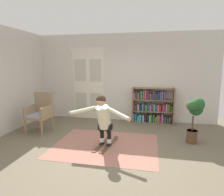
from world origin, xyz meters
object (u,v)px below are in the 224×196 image
Objects in this scene: bookshelf at (152,107)px; potted_plant at (195,112)px; skis_pair at (106,144)px; person_skier at (103,117)px; wicker_chair at (40,111)px.

potted_plant is (0.99, -1.52, 0.24)m from bookshelf.
skis_pair is 0.73m from person_skier.
bookshelf is at bearing 26.08° from wicker_chair.
wicker_chair is at bearing -153.92° from bookshelf.
potted_plant is at bearing -56.87° from bookshelf.
person_skier reaches higher than skis_pair.
skis_pair is (-1.05, -2.07, -0.50)m from bookshelf.
person_skier is (-2.07, -0.71, -0.03)m from potted_plant.
skis_pair is at bearing -15.59° from wicker_chair.
potted_plant is 2.24m from skis_pair.
skis_pair is at bearing -116.87° from bookshelf.
skis_pair is 0.70× the size of person_skier.
potted_plant reaches higher than wicker_chair.
bookshelf is 1.21× the size of wicker_chair.
person_skier is at bearing -161.07° from potted_plant.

